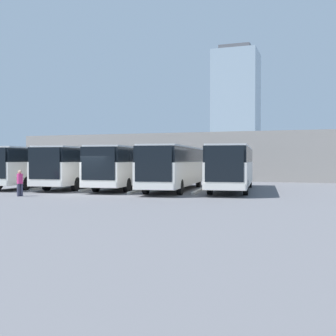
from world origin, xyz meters
name	(u,v)px	position (x,y,z in m)	size (l,w,h in m)	color
ground_plane	(87,195)	(0.00, 0.00, 0.00)	(600.00, 600.00, 0.00)	#5B5B60
bus_0	(232,166)	(-8.09, -6.81, 1.81)	(3.96, 12.73, 3.23)	silver
curb_divider_0	(199,191)	(-6.07, -4.95, 0.07)	(0.24, 5.18, 0.15)	#B2B2AD
bus_1	(175,166)	(-4.05, -5.74, 1.81)	(3.96, 12.73, 3.23)	silver
curb_divider_1	(140,190)	(-2.02, -3.88, 0.07)	(0.24, 5.18, 0.15)	#B2B2AD
bus_2	(129,166)	(0.00, -6.38, 1.81)	(3.96, 12.73, 3.23)	silver
curb_divider_2	(94,189)	(2.02, -4.53, 0.07)	(0.24, 5.18, 0.15)	#B2B2AD
bus_3	(83,165)	(4.04, -6.34, 1.81)	(3.96, 12.73, 3.23)	silver
curb_divider_3	(49,187)	(6.07, -4.49, 0.07)	(0.24, 5.18, 0.15)	#B2B2AD
bus_4	(38,165)	(8.09, -5.91, 1.81)	(3.96, 12.73, 3.23)	silver
pedestrian	(20,182)	(3.41, 2.25, 0.87)	(0.48, 0.48, 1.61)	#38384C
station_building	(198,157)	(0.00, -26.93, 2.63)	(40.35, 16.98, 5.22)	gray
office_tower	(236,107)	(22.31, -179.12, 27.60)	(20.87, 20.87, 56.39)	#93A8B7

